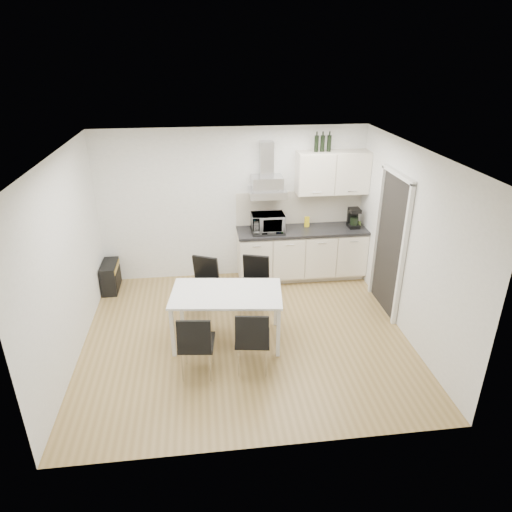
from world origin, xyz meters
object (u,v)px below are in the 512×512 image
(chair_far_left, at_px, (201,288))
(chair_far_right, at_px, (254,287))
(chair_near_left, at_px, (197,344))
(floor_speaker, at_px, (210,270))
(kitchenette, at_px, (304,233))
(guitar_amp, at_px, (111,276))
(dining_table, at_px, (226,297))
(chair_near_right, at_px, (253,339))

(chair_far_left, bearing_deg, chair_far_right, -159.29)
(chair_far_left, bearing_deg, chair_near_left, 112.16)
(chair_near_left, xyz_separation_m, floor_speaker, (0.22, 2.63, -0.30))
(chair_far_left, bearing_deg, kitchenette, -124.67)
(chair_far_left, xyz_separation_m, floor_speaker, (0.15, 1.21, -0.30))
(floor_speaker, bearing_deg, chair_far_right, -75.38)
(guitar_amp, bearing_deg, kitchenette, 1.03)
(guitar_amp, bearing_deg, chair_far_right, -24.32)
(dining_table, distance_m, chair_far_right, 0.85)
(kitchenette, distance_m, guitar_amp, 3.35)
(guitar_amp, height_order, floor_speaker, guitar_amp)
(guitar_amp, distance_m, floor_speaker, 1.68)
(chair_near_left, height_order, chair_near_right, same)
(chair_far_left, height_order, guitar_amp, chair_far_left)
(kitchenette, distance_m, chair_far_left, 2.11)
(floor_speaker, bearing_deg, dining_table, -96.65)
(kitchenette, xyz_separation_m, chair_far_right, (-1.00, -1.10, -0.39))
(chair_near_right, bearing_deg, chair_far_left, 122.00)
(kitchenette, xyz_separation_m, chair_far_left, (-1.79, -1.04, -0.39))
(chair_near_left, bearing_deg, floor_speaker, 91.99)
(chair_far_right, relative_size, chair_near_right, 1.00)
(kitchenette, relative_size, chair_near_right, 2.86)
(chair_far_right, distance_m, chair_near_left, 1.61)
(chair_far_right, xyz_separation_m, floor_speaker, (-0.64, 1.27, -0.30))
(dining_table, height_order, guitar_amp, dining_table)
(chair_far_right, height_order, guitar_amp, chair_far_right)
(dining_table, bearing_deg, guitar_amp, 144.32)
(dining_table, distance_m, chair_near_right, 0.76)
(chair_far_right, bearing_deg, dining_table, 74.12)
(chair_far_right, xyz_separation_m, chair_near_right, (-0.18, -1.35, 0.00))
(dining_table, distance_m, guitar_amp, 2.55)
(chair_near_left, bearing_deg, chair_far_left, 93.95)
(chair_near_right, height_order, floor_speaker, chair_near_right)
(kitchenette, xyz_separation_m, floor_speaker, (-1.64, 0.17, -0.69))
(chair_far_left, bearing_deg, chair_near_right, 138.63)
(chair_far_left, relative_size, chair_near_right, 1.00)
(chair_far_left, distance_m, guitar_amp, 1.80)
(kitchenette, distance_m, floor_speaker, 1.78)
(chair_far_right, distance_m, floor_speaker, 1.45)
(kitchenette, height_order, chair_far_right, kitchenette)
(kitchenette, relative_size, dining_table, 1.61)
(kitchenette, distance_m, chair_near_right, 2.75)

